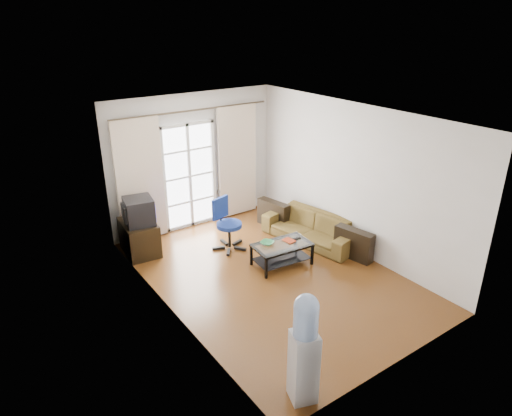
% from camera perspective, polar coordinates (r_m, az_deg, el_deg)
% --- Properties ---
extents(floor, '(5.20, 5.20, 0.00)m').
position_cam_1_polar(floor, '(7.79, 1.85, -8.36)').
color(floor, brown).
rests_on(floor, ground).
extents(ceiling, '(5.20, 5.20, 0.00)m').
position_cam_1_polar(ceiling, '(6.79, 2.15, 11.50)').
color(ceiling, white).
rests_on(ceiling, wall_back).
extents(wall_back, '(3.60, 0.02, 2.70)m').
position_cam_1_polar(wall_back, '(9.27, -7.75, 5.84)').
color(wall_back, silver).
rests_on(wall_back, floor).
extents(wall_front, '(3.60, 0.02, 2.70)m').
position_cam_1_polar(wall_front, '(5.54, 18.47, -7.49)').
color(wall_front, silver).
rests_on(wall_front, floor).
extents(wall_left, '(0.02, 5.20, 2.70)m').
position_cam_1_polar(wall_left, '(6.35, -11.14, -2.65)').
color(wall_left, silver).
rests_on(wall_left, floor).
extents(wall_right, '(0.02, 5.20, 2.70)m').
position_cam_1_polar(wall_right, '(8.32, 11.98, 3.54)').
color(wall_right, silver).
rests_on(wall_right, floor).
extents(french_door, '(1.16, 0.06, 2.15)m').
position_cam_1_polar(french_door, '(9.24, -8.32, 3.96)').
color(french_door, white).
rests_on(french_door, wall_back).
extents(curtain_rod, '(3.30, 0.04, 0.04)m').
position_cam_1_polar(curtain_rod, '(8.93, -7.80, 12.01)').
color(curtain_rod, '#4C3F2D').
rests_on(curtain_rod, wall_back).
extents(curtain_left, '(0.90, 0.07, 2.35)m').
position_cam_1_polar(curtain_left, '(8.75, -14.29, 3.26)').
color(curtain_left, beige).
rests_on(curtain_left, curtain_rod).
extents(curtain_right, '(0.90, 0.07, 2.35)m').
position_cam_1_polar(curtain_right, '(9.66, -2.36, 5.82)').
color(curtain_right, beige).
rests_on(curtain_right, curtain_rod).
extents(radiator, '(0.64, 0.12, 0.64)m').
position_cam_1_polar(radiator, '(9.89, -3.07, 0.88)').
color(radiator, gray).
rests_on(radiator, floor).
extents(sofa, '(2.19, 1.48, 0.56)m').
position_cam_1_polar(sofa, '(8.83, 6.86, -2.46)').
color(sofa, olive).
rests_on(sofa, floor).
extents(coffee_table, '(1.05, 0.66, 0.40)m').
position_cam_1_polar(coffee_table, '(7.97, 3.25, -5.45)').
color(coffee_table, silver).
rests_on(coffee_table, floor).
extents(bowl, '(0.39, 0.39, 0.05)m').
position_cam_1_polar(bowl, '(7.87, 1.41, -4.39)').
color(bowl, '#32894F').
rests_on(bowl, coffee_table).
extents(book, '(0.20, 0.25, 0.02)m').
position_cam_1_polar(book, '(7.95, 3.72, -4.26)').
color(book, '#AF1815').
rests_on(book, coffee_table).
extents(remote, '(0.17, 0.07, 0.02)m').
position_cam_1_polar(remote, '(8.08, 5.06, -3.84)').
color(remote, black).
rests_on(remote, coffee_table).
extents(tv_stand, '(0.62, 0.88, 0.61)m').
position_cam_1_polar(tv_stand, '(8.61, -14.37, -3.58)').
color(tv_stand, black).
rests_on(tv_stand, floor).
extents(crt_tv, '(0.59, 0.59, 0.48)m').
position_cam_1_polar(crt_tv, '(8.32, -14.55, -0.41)').
color(crt_tv, black).
rests_on(crt_tv, tv_stand).
extents(task_chair, '(0.82, 0.82, 0.97)m').
position_cam_1_polar(task_chair, '(8.52, -3.51, -3.25)').
color(task_chair, black).
rests_on(task_chair, floor).
extents(water_cooler, '(0.36, 0.36, 1.39)m').
position_cam_1_polar(water_cooler, '(5.21, 6.09, -16.85)').
color(water_cooler, silver).
rests_on(water_cooler, floor).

